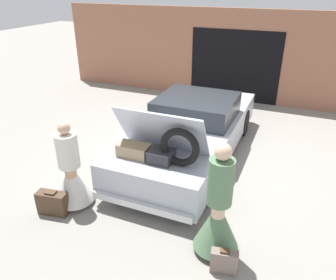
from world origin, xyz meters
name	(u,v)px	position (x,y,z in m)	size (l,w,h in m)	color
ground_plane	(191,154)	(0.00, 0.00, 0.00)	(40.00, 40.00, 0.00)	gray
garage_wall_back	(236,56)	(0.00, 4.09, 1.39)	(12.00, 0.14, 2.80)	#9E664C
car	(192,130)	(0.00, 0.00, 0.58)	(1.91, 4.92, 1.67)	#B2B7C6
person_left	(71,177)	(-1.29, -2.50, 0.54)	(0.70, 0.70, 1.54)	tan
person_right	(218,216)	(1.29, -2.63, 0.62)	(0.66, 0.66, 1.74)	beige
suitcase_beside_left_person	(53,203)	(-1.44, -2.87, 0.20)	(0.53, 0.28, 0.43)	#473323
suitcase_beside_right_person	(224,261)	(1.50, -2.96, 0.17)	(0.38, 0.21, 0.37)	#75665B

